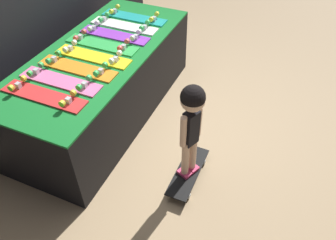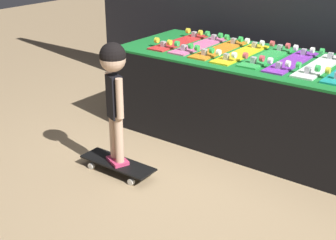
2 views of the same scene
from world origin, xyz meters
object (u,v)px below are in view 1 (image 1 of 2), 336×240
skateboard_green_on_rack (102,44)px  skateboard_purple_on_rack (115,34)px  skateboard_white_on_rack (124,25)px  skateboard_on_floor (188,172)px  child (192,117)px  skateboard_orange_on_rack (77,67)px  skateboard_red_on_rack (43,95)px  skateboard_teal_on_rack (134,17)px  skateboard_pink_on_rack (60,80)px  skateboard_yellow_on_rack (93,56)px

skateboard_green_on_rack → skateboard_purple_on_rack: bearing=-4.5°
skateboard_white_on_rack → skateboard_on_floor: skateboard_white_on_rack is taller
skateboard_green_on_rack → skateboard_on_floor: (-0.66, -1.23, -0.73)m
child → skateboard_orange_on_rack: bearing=103.5°
skateboard_red_on_rack → skateboard_teal_on_rack: size_ratio=1.00×
skateboard_pink_on_rack → skateboard_white_on_rack: size_ratio=1.00×
skateboard_pink_on_rack → child: (0.04, -1.23, -0.03)m
skateboard_orange_on_rack → skateboard_on_floor: 1.43m
skateboard_yellow_on_rack → skateboard_white_on_rack: bearing=2.8°
skateboard_green_on_rack → child: 1.40m
skateboard_orange_on_rack → skateboard_on_floor: (-0.19, -1.21, -0.73)m
skateboard_white_on_rack → skateboard_teal_on_rack: (0.23, -0.01, 0.00)m
skateboard_orange_on_rack → skateboard_white_on_rack: bearing=0.8°
skateboard_pink_on_rack → skateboard_green_on_rack: (0.70, -0.00, 0.00)m
skateboard_purple_on_rack → skateboard_on_floor: bearing=-126.2°
skateboard_orange_on_rack → skateboard_teal_on_rack: size_ratio=1.00×
skateboard_red_on_rack → skateboard_on_floor: bearing=-77.7°
skateboard_pink_on_rack → skateboard_yellow_on_rack: 0.47m
skateboard_orange_on_rack → skateboard_teal_on_rack: (1.16, 0.01, 0.00)m
skateboard_pink_on_rack → skateboard_orange_on_rack: bearing=-5.0°
skateboard_red_on_rack → skateboard_purple_on_rack: bearing=-0.9°
skateboard_red_on_rack → skateboard_on_floor: (0.27, -1.23, -0.73)m
skateboard_purple_on_rack → skateboard_teal_on_rack: size_ratio=1.00×
skateboard_white_on_rack → skateboard_green_on_rack: bearing=179.1°
skateboard_yellow_on_rack → skateboard_on_floor: size_ratio=1.21×
skateboard_red_on_rack → skateboard_orange_on_rack: 0.46m
skateboard_yellow_on_rack → skateboard_orange_on_rack: bearing=174.7°
skateboard_green_on_rack → skateboard_white_on_rack: size_ratio=1.00×
skateboard_teal_on_rack → skateboard_pink_on_rack: bearing=179.4°
skateboard_white_on_rack → skateboard_on_floor: (-1.12, -1.23, -0.73)m
skateboard_yellow_on_rack → skateboard_teal_on_rack: same height
child → skateboard_teal_on_rack: bearing=64.6°
skateboard_green_on_rack → skateboard_teal_on_rack: bearing=-1.1°
skateboard_pink_on_rack → skateboard_yellow_on_rack: same height
skateboard_orange_on_rack → skateboard_on_floor: skateboard_orange_on_rack is taller
skateboard_red_on_rack → child: bearing=-77.7°
skateboard_white_on_rack → child: child is taller
skateboard_pink_on_rack → skateboard_white_on_rack: (1.16, -0.01, 0.00)m
skateboard_on_floor → skateboard_purple_on_rack: bearing=53.8°
skateboard_purple_on_rack → skateboard_on_floor: (-0.89, -1.22, -0.73)m
skateboard_yellow_on_rack → skateboard_red_on_rack: bearing=176.6°
skateboard_orange_on_rack → skateboard_white_on_rack: same height
skateboard_teal_on_rack → child: (-1.36, -1.22, -0.03)m
skateboard_teal_on_rack → child: 1.82m
skateboard_orange_on_rack → skateboard_yellow_on_rack: (0.23, -0.02, 0.00)m
skateboard_pink_on_rack → skateboard_purple_on_rack: (0.93, -0.02, 0.00)m
skateboard_orange_on_rack → skateboard_green_on_rack: bearing=2.4°
skateboard_white_on_rack → skateboard_purple_on_rack: bearing=-177.2°
skateboard_teal_on_rack → skateboard_on_floor: size_ratio=1.21×
skateboard_white_on_rack → skateboard_on_floor: size_ratio=1.21×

